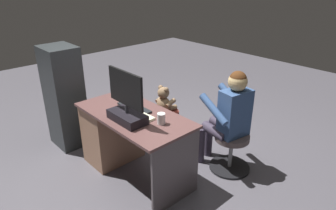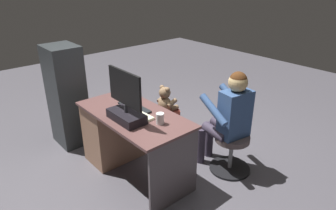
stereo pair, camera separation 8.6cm
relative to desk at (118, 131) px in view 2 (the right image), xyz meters
name	(u,v)px [view 2 (the right image)]	position (x,y,z in m)	size (l,w,h in m)	color
ground_plane	(158,162)	(-0.33, -0.31, -0.39)	(10.00, 10.00, 0.00)	#4F4C53
desk	(118,131)	(0.00, 0.00, 0.00)	(1.29, 0.65, 0.73)	brown
monitor	(126,106)	(-0.42, 0.14, 0.49)	(0.49, 0.21, 0.50)	black
keyboard	(134,107)	(-0.23, -0.08, 0.35)	(0.42, 0.14, 0.02)	black
computer_mouse	(121,98)	(0.06, -0.10, 0.36)	(0.06, 0.10, 0.04)	black
cup	(160,119)	(-0.68, -0.06, 0.39)	(0.08, 0.08, 0.11)	white
tv_remote	(123,109)	(-0.18, 0.03, 0.35)	(0.04, 0.15, 0.02)	black
notebook_binder	(135,120)	(-0.48, 0.08, 0.35)	(0.22, 0.30, 0.02)	beige
office_chair_teddy	(165,125)	(-0.02, -0.68, -0.16)	(0.51, 0.51, 0.43)	black
teddy_bear	(166,100)	(-0.02, -0.69, 0.19)	(0.24, 0.24, 0.34)	#8C6D4D
visitor_chair	(231,150)	(-0.96, -0.84, -0.14)	(0.45, 0.45, 0.43)	black
person	(229,113)	(-0.89, -0.82, 0.29)	(0.53, 0.53, 1.15)	#34507E
equipment_rack	(67,96)	(0.78, 0.23, 0.24)	(0.44, 0.36, 1.26)	#2D3234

